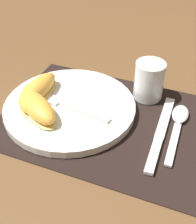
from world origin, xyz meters
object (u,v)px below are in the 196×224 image
at_px(plate, 70,107).
at_px(fork, 63,103).
at_px(citrus_wedge_2, 37,108).
at_px(spoon, 179,121).
at_px(juice_glass, 149,82).
at_px(citrus_wedge_0, 37,91).
at_px(knife, 160,134).
at_px(citrus_wedge_1, 31,98).

xyz_separation_m(plate, fork, (-0.01, -0.00, 0.01)).
height_order(plate, citrus_wedge_2, citrus_wedge_2).
relative_size(plate, fork, 1.43).
height_order(plate, fork, fork).
relative_size(plate, spoon, 1.56).
height_order(juice_glass, citrus_wedge_0, juice_glass).
xyz_separation_m(plate, knife, (0.20, -0.00, -0.01)).
bearing_deg(fork, juice_glass, 36.82).
bearing_deg(citrus_wedge_0, citrus_wedge_1, -92.51).
bearing_deg(spoon, fork, -168.35).
relative_size(juice_glass, citrus_wedge_1, 0.74).
bearing_deg(fork, spoon, 11.65).
height_order(citrus_wedge_0, citrus_wedge_1, citrus_wedge_0).
height_order(spoon, citrus_wedge_0, citrus_wedge_0).
relative_size(spoon, fork, 0.92).
relative_size(knife, citrus_wedge_2, 1.69).
relative_size(juice_glass, citrus_wedge_0, 0.65).
bearing_deg(juice_glass, plate, -141.53).
height_order(plate, citrus_wedge_0, citrus_wedge_0).
bearing_deg(citrus_wedge_0, knife, 0.25).
xyz_separation_m(citrus_wedge_0, citrus_wedge_2, (0.03, -0.05, -0.00)).
height_order(knife, citrus_wedge_2, citrus_wedge_2).
distance_m(fork, citrus_wedge_1, 0.07).
xyz_separation_m(fork, citrus_wedge_0, (-0.06, -0.00, 0.01)).
height_order(spoon, fork, fork).
bearing_deg(spoon, citrus_wedge_0, -170.68).
height_order(fork, citrus_wedge_0, citrus_wedge_0).
xyz_separation_m(spoon, citrus_wedge_2, (-0.27, -0.10, 0.03)).
bearing_deg(citrus_wedge_1, knife, 4.78).
relative_size(spoon, citrus_wedge_1, 1.56).
distance_m(fork, citrus_wedge_0, 0.06).
distance_m(knife, fork, 0.21).
bearing_deg(fork, citrus_wedge_2, -123.82).
bearing_deg(spoon, citrus_wedge_1, -166.73).
bearing_deg(spoon, knife, -119.07).
height_order(knife, citrus_wedge_0, citrus_wedge_0).
distance_m(plate, citrus_wedge_2, 0.07).
xyz_separation_m(spoon, fork, (-0.24, -0.05, 0.01)).
distance_m(spoon, citrus_wedge_1, 0.31).
xyz_separation_m(knife, citrus_wedge_2, (-0.24, -0.05, 0.03)).
bearing_deg(citrus_wedge_2, spoon, 19.81).
bearing_deg(knife, citrus_wedge_2, -168.55).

